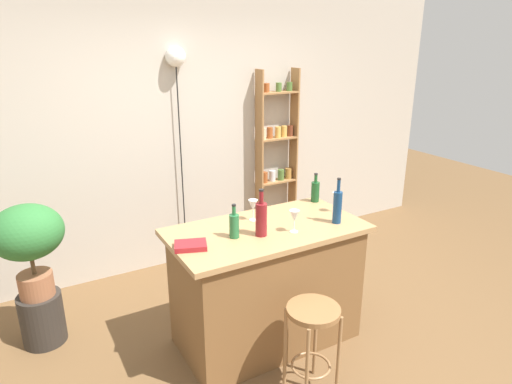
# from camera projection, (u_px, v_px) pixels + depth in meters

# --- Properties ---
(ground) EXTENTS (12.00, 12.00, 0.00)m
(ground) POSITION_uv_depth(u_px,v_px,m) (286.00, 359.00, 3.34)
(ground) COLOR brown
(back_wall) EXTENTS (6.40, 0.10, 2.80)m
(back_wall) POSITION_uv_depth(u_px,v_px,m) (183.00, 129.00, 4.49)
(back_wall) COLOR #BCB2A3
(back_wall) RESTS_ON ground
(kitchen_counter) EXTENTS (1.44, 0.76, 0.95)m
(kitchen_counter) POSITION_uv_depth(u_px,v_px,m) (266.00, 284.00, 3.43)
(kitchen_counter) COLOR brown
(kitchen_counter) RESTS_ON ground
(bar_stool) EXTENTS (0.35, 0.35, 0.65)m
(bar_stool) POSITION_uv_depth(u_px,v_px,m) (313.00, 330.00, 2.89)
(bar_stool) COLOR #997047
(bar_stool) RESTS_ON ground
(spice_shelf) EXTENTS (0.46, 0.16, 1.97)m
(spice_shelf) POSITION_uv_depth(u_px,v_px,m) (277.00, 159.00, 4.98)
(spice_shelf) COLOR #9E7042
(spice_shelf) RESTS_ON ground
(plant_stool) EXTENTS (0.32, 0.32, 0.41)m
(plant_stool) POSITION_uv_depth(u_px,v_px,m) (42.00, 318.00, 3.48)
(plant_stool) COLOR #2D2823
(plant_stool) RESTS_ON ground
(potted_plant) EXTENTS (0.51, 0.46, 0.73)m
(potted_plant) POSITION_uv_depth(u_px,v_px,m) (28.00, 238.00, 3.26)
(potted_plant) COLOR #935B3D
(potted_plant) RESTS_ON plant_stool
(bottle_sauce_amber) EXTENTS (0.08, 0.08, 0.34)m
(bottle_sauce_amber) POSITION_uv_depth(u_px,v_px,m) (261.00, 218.00, 3.12)
(bottle_sauce_amber) COLOR maroon
(bottle_sauce_amber) RESTS_ON kitchen_counter
(bottle_soda_blue) EXTENTS (0.07, 0.07, 0.25)m
(bottle_soda_blue) POSITION_uv_depth(u_px,v_px,m) (315.00, 191.00, 3.78)
(bottle_soda_blue) COLOR #194C23
(bottle_soda_blue) RESTS_ON kitchen_counter
(bottle_spirits_clear) EXTENTS (0.07, 0.07, 0.35)m
(bottle_spirits_clear) POSITION_uv_depth(u_px,v_px,m) (337.00, 206.00, 3.33)
(bottle_spirits_clear) COLOR navy
(bottle_spirits_clear) RESTS_ON kitchen_counter
(bottle_vinegar) EXTENTS (0.07, 0.07, 0.24)m
(bottle_vinegar) POSITION_uv_depth(u_px,v_px,m) (234.00, 225.00, 3.09)
(bottle_vinegar) COLOR #236638
(bottle_vinegar) RESTS_ON kitchen_counter
(wine_glass_left) EXTENTS (0.07, 0.07, 0.16)m
(wine_glass_left) POSITION_uv_depth(u_px,v_px,m) (253.00, 206.00, 3.38)
(wine_glass_left) COLOR silver
(wine_glass_left) RESTS_ON kitchen_counter
(wine_glass_center) EXTENTS (0.07, 0.07, 0.16)m
(wine_glass_center) POSITION_uv_depth(u_px,v_px,m) (337.00, 198.00, 3.55)
(wine_glass_center) COLOR silver
(wine_glass_center) RESTS_ON kitchen_counter
(wine_glass_right) EXTENTS (0.07, 0.07, 0.16)m
(wine_glass_right) POSITION_uv_depth(u_px,v_px,m) (294.00, 217.00, 3.18)
(wine_glass_right) COLOR silver
(wine_glass_right) RESTS_ON kitchen_counter
(cookbook) EXTENTS (0.25, 0.21, 0.03)m
(cookbook) POSITION_uv_depth(u_px,v_px,m) (191.00, 245.00, 2.96)
(cookbook) COLOR maroon
(cookbook) RESTS_ON kitchen_counter
(pendant_globe_light) EXTENTS (0.19, 0.19, 2.20)m
(pendant_globe_light) POSITION_uv_depth(u_px,v_px,m) (176.00, 61.00, 4.16)
(pendant_globe_light) COLOR black
(pendant_globe_light) RESTS_ON ground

